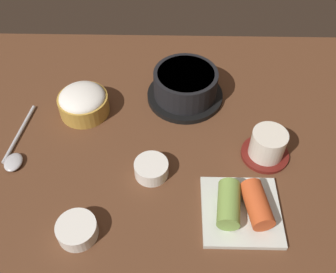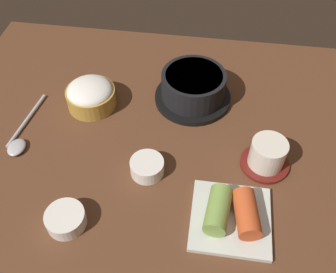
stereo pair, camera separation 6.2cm
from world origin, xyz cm
name	(u,v)px [view 1 (the left image)]	position (x,y,z in cm)	size (l,w,h in cm)	color
dining_table	(159,141)	(0.00, 0.00, 1.00)	(100.00, 76.00, 2.00)	#56331E
stone_pot	(185,86)	(5.68, 12.92, 5.66)	(17.66, 17.66, 7.36)	black
rice_bowl	(83,102)	(-17.06, 7.75, 5.14)	(11.11, 11.11, 6.34)	#B78C38
tea_cup_with_saucer	(267,146)	(21.95, -4.11, 5.12)	(9.77, 9.77, 6.57)	maroon
banchan_cup_center	(151,168)	(-1.11, -9.17, 3.69)	(6.71, 6.71, 3.13)	white
kimchi_plate	(242,207)	(15.61, -17.61, 3.97)	(14.25, 14.25, 5.06)	silver
side_bowl_near	(77,230)	(-13.34, -22.41, 3.61)	(7.11, 7.11, 2.98)	white
spoon	(16,152)	(-29.36, -4.82, 2.61)	(4.36, 18.49, 1.35)	#B7B7BC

